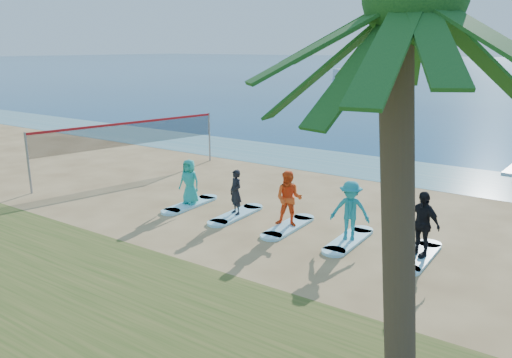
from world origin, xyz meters
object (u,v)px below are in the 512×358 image
Objects in this scene: student_1 at (236,192)px; surfboard_3 at (349,240)px; surfboard_4 at (419,256)px; student_3 at (350,211)px; surfboard_0 at (190,204)px; student_0 at (189,182)px; boat_offshore_a at (349,78)px; student_2 at (289,199)px; volleyball_net at (129,134)px; surfboard_2 at (288,227)px; student_4 at (422,224)px; surfboard_1 at (236,215)px.

student_1 reaches higher than surfboard_3.
student_3 is at bearing 180.00° from surfboard_4.
surfboard_0 is 6.39m from surfboard_3.
surfboard_0 is at bearing 0.00° from student_0.
surfboard_0 is 0.88m from student_0.
student_3 is at bearing 23.53° from student_1.
boat_offshore_a is 83.05m from student_2.
student_1 is (7.45, -1.97, -1.03)m from volleyball_net.
surfboard_4 is at bearing 0.00° from surfboard_2.
student_4 reaches higher than student_3.
student_2 reaches higher than surfboard_4.
surfboard_3 is at bearing -161.46° from student_4.
surfboard_4 is 0.98m from student_4.
student_4 is (36.07, -76.71, 1.02)m from boat_offshore_a.
student_4 reaches higher than surfboard_0.
volleyball_net reaches higher than student_1.
student_3 is at bearing -161.46° from student_4.
boat_offshore_a is 3.99× the size of student_4.
student_1 is 4.34m from surfboard_3.
surfboard_4 is at bearing -8.11° from volleyball_net.
student_1 is 2.29m from surfboard_2.
student_0 is at bearing 180.00° from surfboard_2.
student_1 is 4.26m from student_3.
volleyball_net is 5.97m from surfboard_0.
surfboard_0 is at bearing 180.00° from surfboard_4.
surfboard_0 and surfboard_4 have the same top height.
boat_offshore_a is 3.38× the size of surfboard_3.
student_4 is at bearing -53.97° from boat_offshore_a.
surfboard_2 is 0.96m from student_2.
volleyball_net is 5.60× the size of student_1.
student_1 reaches higher than surfboard_4.
volleyball_net is 9.96m from surfboard_2.
surfboard_0 is at bearing 180.00° from surfboard_3.
surfboard_4 is (4.26, 0.00, 0.00)m from surfboard_2.
student_2 is 2.13m from student_3.
boat_offshore_a is 4.72× the size of student_1.
surfboard_2 is (9.58, -1.97, -1.86)m from volleyball_net.
volleyball_net is 9.82m from student_2.
boat_offshore_a is 83.04m from surfboard_2.
surfboard_2 is 1.00× the size of surfboard_4.
volleyball_net is at bearing 150.72° from student_0.
student_2 is at bearing -161.46° from student_4.
surfboard_2 is at bearing 0.00° from surfboard_1.
surfboard_4 is at bearing 23.53° from student_1.
student_3 is 0.83× the size of surfboard_4.
surfboard_0 is 1.40× the size of student_1.
surfboard_2 is at bearing 161.91° from student_3.
student_3 is 2.34m from surfboard_4.
surfboard_0 is at bearing -20.36° from volleyball_net.
surfboard_0 is 1.00× the size of surfboard_2.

